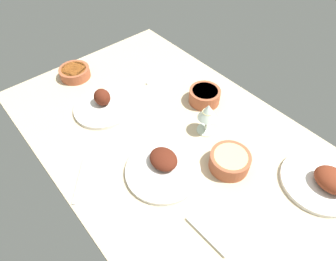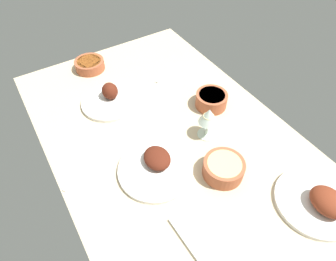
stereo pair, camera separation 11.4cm
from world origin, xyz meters
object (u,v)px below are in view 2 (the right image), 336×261
(plate_center_main, at_px, (320,202))
(wine_glass, at_px, (209,117))
(bowl_onions, at_px, (211,99))
(fork_loose, at_px, (74,169))
(plate_near_viewer, at_px, (156,166))
(plate_far_side, at_px, (110,99))
(bowl_soup, at_px, (90,64))
(folded_napkin, at_px, (200,230))
(spoon_loose, at_px, (166,73))
(bowl_potatoes, at_px, (224,168))

(plate_center_main, distance_m, wine_glass, 0.47)
(bowl_onions, height_order, wine_glass, wine_glass)
(plate_center_main, bearing_deg, fork_loose, 48.68)
(plate_near_viewer, xyz_separation_m, plate_far_side, (0.42, -0.01, 0.00))
(bowl_soup, xyz_separation_m, wine_glass, (-0.66, -0.23, 0.07))
(plate_near_viewer, relative_size, plate_far_side, 1.11)
(bowl_soup, bearing_deg, bowl_onions, -146.59)
(bowl_soup, relative_size, bowl_onions, 1.05)
(bowl_onions, height_order, folded_napkin, bowl_onions)
(plate_near_viewer, bearing_deg, plate_far_side, -0.78)
(plate_near_viewer, distance_m, spoon_loose, 0.56)
(bowl_soup, bearing_deg, plate_center_main, -162.00)
(bowl_potatoes, relative_size, fork_loose, 0.80)
(plate_center_main, height_order, bowl_onions, plate_center_main)
(plate_far_side, height_order, bowl_potatoes, plate_far_side)
(bowl_onions, bearing_deg, bowl_soup, 33.41)
(plate_near_viewer, relative_size, folded_napkin, 1.69)
(bowl_soup, bearing_deg, folded_napkin, 178.48)
(plate_near_viewer, distance_m, wine_glass, 0.27)
(plate_far_side, xyz_separation_m, folded_napkin, (-0.69, 0.01, -0.01))
(spoon_loose, bearing_deg, folded_napkin, -140.87)
(plate_far_side, bearing_deg, bowl_soup, -3.73)
(plate_center_main, distance_m, bowl_soup, 1.16)
(plate_far_side, bearing_deg, folded_napkin, 179.37)
(wine_glass, bearing_deg, plate_near_viewer, 98.20)
(bowl_potatoes, distance_m, spoon_loose, 0.62)
(folded_napkin, bearing_deg, plate_center_main, -109.34)
(wine_glass, bearing_deg, folded_napkin, 140.33)
(folded_napkin, bearing_deg, spoon_loose, -23.96)
(bowl_soup, distance_m, folded_napkin, 0.97)
(bowl_potatoes, xyz_separation_m, fork_loose, (0.30, 0.45, -0.03))
(plate_near_viewer, distance_m, bowl_soup, 0.69)
(plate_far_side, bearing_deg, bowl_potatoes, -161.55)
(plate_near_viewer, bearing_deg, bowl_potatoes, -126.55)
(bowl_soup, relative_size, folded_napkin, 0.90)
(plate_center_main, bearing_deg, plate_near_viewer, 43.21)
(plate_near_viewer, height_order, folded_napkin, plate_near_viewer)
(bowl_onions, xyz_separation_m, wine_glass, (-0.13, 0.12, 0.07))
(bowl_onions, distance_m, bowl_potatoes, 0.36)
(plate_near_viewer, xyz_separation_m, spoon_loose, (0.46, -0.32, -0.01))
(bowl_potatoes, distance_m, wine_glass, 0.20)
(plate_near_viewer, distance_m, bowl_onions, 0.41)
(fork_loose, height_order, spoon_loose, same)
(plate_center_main, height_order, bowl_soup, plate_center_main)
(plate_far_side, relative_size, wine_glass, 1.74)
(bowl_soup, distance_m, spoon_loose, 0.38)
(plate_center_main, bearing_deg, bowl_potatoes, 35.68)
(bowl_soup, bearing_deg, plate_near_viewer, 178.04)
(plate_far_side, height_order, bowl_soup, plate_far_side)
(plate_near_viewer, xyz_separation_m, wine_glass, (0.04, -0.25, 0.08))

